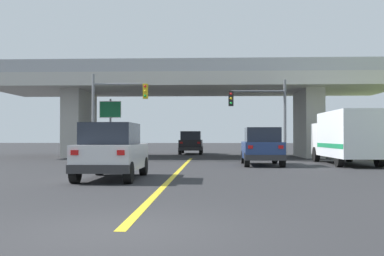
% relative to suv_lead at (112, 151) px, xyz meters
% --- Properties ---
extents(ground, '(160.00, 160.00, 0.00)m').
position_rel_suv_lead_xyz_m(ground, '(2.12, 19.09, -1.01)').
color(ground, '#2B2B2D').
extents(overpass_bridge, '(30.08, 8.92, 6.88)m').
position_rel_suv_lead_xyz_m(overpass_bridge, '(2.12, 19.09, 3.88)').
color(overpass_bridge, '#B7B5AD').
rests_on(overpass_bridge, ground).
extents(lane_divider_stripe, '(0.20, 25.44, 0.01)m').
position_rel_suv_lead_xyz_m(lane_divider_stripe, '(2.12, 3.54, -1.01)').
color(lane_divider_stripe, yellow).
rests_on(lane_divider_stripe, ground).
extents(suv_lead, '(2.03, 4.46, 2.02)m').
position_rel_suv_lead_xyz_m(suv_lead, '(0.00, 0.00, 0.00)').
color(suv_lead, silver).
rests_on(suv_lead, ground).
extents(suv_crossing, '(2.10, 4.44, 2.02)m').
position_rel_suv_lead_xyz_m(suv_crossing, '(6.28, 8.40, -0.00)').
color(suv_crossing, navy).
rests_on(suv_crossing, ground).
extents(box_truck, '(2.33, 7.54, 2.89)m').
position_rel_suv_lead_xyz_m(box_truck, '(11.00, 9.18, 0.53)').
color(box_truck, silver).
rests_on(box_truck, ground).
extents(sedan_oncoming, '(2.04, 4.64, 2.02)m').
position_rel_suv_lead_xyz_m(sedan_oncoming, '(1.74, 24.91, 0.00)').
color(sedan_oncoming, black).
rests_on(sedan_oncoming, ground).
extents(traffic_signal_nearside, '(3.71, 0.36, 5.20)m').
position_rel_suv_lead_xyz_m(traffic_signal_nearside, '(6.99, 13.32, 2.30)').
color(traffic_signal_nearside, '#56595E').
rests_on(traffic_signal_nearside, ground).
extents(traffic_signal_farside, '(3.64, 0.36, 5.58)m').
position_rel_suv_lead_xyz_m(traffic_signal_farside, '(-2.82, 12.92, 2.58)').
color(traffic_signal_farside, slate).
rests_on(traffic_signal_farside, ground).
extents(highway_sign, '(1.61, 0.17, 4.32)m').
position_rel_suv_lead_xyz_m(highway_sign, '(-3.87, 17.21, 2.15)').
color(highway_sign, slate).
rests_on(highway_sign, ground).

